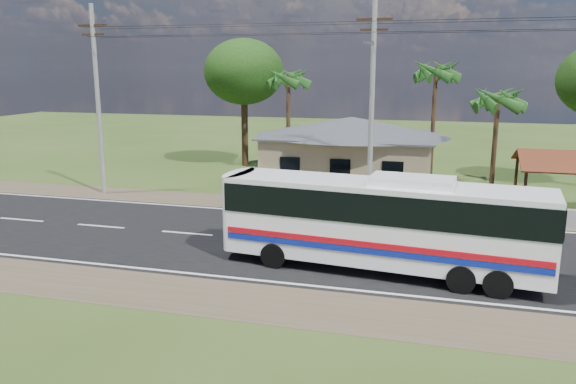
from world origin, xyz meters
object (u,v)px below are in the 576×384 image
coach_bus (383,217)px  waiting_shed (570,162)px  person (478,209)px  motorcycle (455,213)px

coach_bus → waiting_shed: bearing=58.7°
person → waiting_shed: bearing=-123.9°
waiting_shed → coach_bus: bearing=-127.2°
coach_bus → motorcycle: coach_bus is taller
coach_bus → person: bearing=69.4°
waiting_shed → person: 5.98m
waiting_shed → person: bearing=-143.6°
coach_bus → person: coach_bus is taller
waiting_shed → motorcycle: waiting_shed is taller
person → motorcycle: bearing=17.2°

